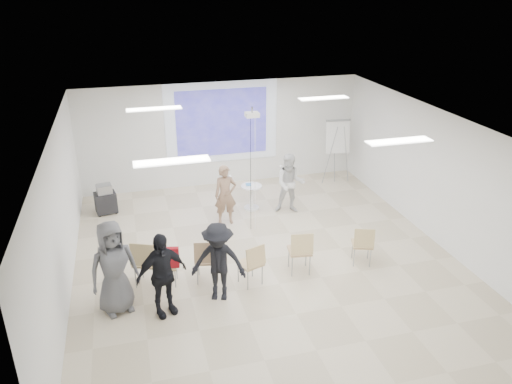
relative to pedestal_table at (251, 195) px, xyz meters
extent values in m
cube|color=beige|center=(-0.35, -2.55, -0.43)|extent=(8.00, 9.00, 0.10)
cube|color=white|center=(-0.35, -2.55, 2.67)|extent=(8.00, 9.00, 0.10)
cube|color=silver|center=(-0.35, 2.00, 1.12)|extent=(8.00, 0.10, 3.00)
cube|color=silver|center=(-4.40, -2.55, 1.12)|extent=(0.10, 9.00, 3.00)
cube|color=silver|center=(3.70, -2.55, 1.12)|extent=(0.10, 9.00, 3.00)
cube|color=silver|center=(-0.35, 1.93, 1.47)|extent=(3.20, 0.01, 2.30)
cube|color=#322FA2|center=(-0.35, 1.92, 1.47)|extent=(2.60, 0.01, 1.90)
cylinder|color=silver|center=(0.00, 0.00, -0.35)|extent=(0.45, 0.45, 0.05)
cylinder|color=white|center=(0.00, 0.00, -0.06)|extent=(0.12, 0.12, 0.59)
cylinder|color=silver|center=(0.00, 0.00, 0.26)|extent=(0.61, 0.61, 0.04)
cube|color=white|center=(0.04, -0.03, 0.29)|extent=(0.19, 0.14, 0.01)
cube|color=teal|center=(-0.07, 0.06, 0.29)|extent=(0.15, 0.20, 0.01)
imported|color=#8F6D57|center=(-0.82, -0.62, 0.47)|extent=(0.63, 0.43, 1.70)
imported|color=silver|center=(0.92, -0.42, 0.49)|extent=(0.99, 0.88, 1.73)
cube|color=white|center=(-0.64, -0.37, 0.74)|extent=(0.04, 0.13, 0.04)
cube|color=silver|center=(0.74, -0.17, 0.79)|extent=(0.08, 0.14, 0.04)
cube|color=tan|center=(-2.86, -2.85, 0.13)|extent=(0.62, 0.62, 0.04)
cube|color=tan|center=(-2.95, -3.05, 0.41)|extent=(0.47, 0.28, 0.45)
cylinder|color=gray|center=(-3.12, -2.94, -0.13)|extent=(0.03, 0.03, 0.49)
cylinder|color=gray|center=(-2.77, -3.10, -0.13)|extent=(0.03, 0.03, 0.49)
cylinder|color=gray|center=(-2.96, -2.60, -0.13)|extent=(0.03, 0.03, 0.49)
cylinder|color=#95989E|center=(-2.61, -2.75, -0.13)|extent=(0.03, 0.03, 0.49)
cube|color=tan|center=(-2.49, -2.95, 0.04)|extent=(0.45, 0.45, 0.04)
cube|color=tan|center=(-2.52, -3.13, 0.26)|extent=(0.39, 0.15, 0.37)
cylinder|color=gray|center=(-2.67, -3.07, -0.18)|extent=(0.02, 0.02, 0.40)
cylinder|color=gray|center=(-2.36, -3.13, -0.18)|extent=(0.02, 0.02, 0.40)
cylinder|color=gray|center=(-2.61, -2.76, -0.18)|extent=(0.02, 0.02, 0.40)
cylinder|color=#93969B|center=(-2.30, -2.82, -0.18)|extent=(0.02, 0.02, 0.40)
cube|color=tan|center=(-1.71, -3.01, 0.10)|extent=(0.53, 0.53, 0.04)
cube|color=tan|center=(-1.76, -3.22, 0.37)|extent=(0.45, 0.19, 0.42)
cylinder|color=#94979C|center=(-1.93, -3.15, -0.14)|extent=(0.03, 0.03, 0.47)
cylinder|color=gray|center=(-1.58, -3.23, -0.14)|extent=(0.03, 0.03, 0.47)
cylinder|color=gray|center=(-1.85, -2.80, -0.14)|extent=(0.03, 0.03, 0.47)
cylinder|color=#96999F|center=(-1.50, -2.88, -0.14)|extent=(0.03, 0.03, 0.47)
cube|color=tan|center=(-0.91, -3.36, 0.08)|extent=(0.54, 0.54, 0.04)
cube|color=tan|center=(-0.84, -3.55, 0.33)|extent=(0.43, 0.22, 0.40)
cylinder|color=gray|center=(-1.01, -3.58, -0.15)|extent=(0.03, 0.03, 0.44)
cylinder|color=gray|center=(-0.69, -3.47, -0.15)|extent=(0.03, 0.03, 0.44)
cylinder|color=gray|center=(-1.13, -3.26, -0.15)|extent=(0.03, 0.03, 0.44)
cylinder|color=gray|center=(-0.80, -3.14, -0.15)|extent=(0.03, 0.03, 0.44)
cube|color=tan|center=(0.18, -3.20, 0.11)|extent=(0.51, 0.51, 0.04)
cube|color=tan|center=(0.15, -3.41, 0.38)|extent=(0.46, 0.16, 0.43)
cylinder|color=gray|center=(-0.02, -3.35, -0.14)|extent=(0.03, 0.03, 0.47)
cylinder|color=gray|center=(0.34, -3.40, -0.14)|extent=(0.03, 0.03, 0.47)
cylinder|color=gray|center=(0.03, -2.99, -0.14)|extent=(0.03, 0.03, 0.47)
cylinder|color=gray|center=(0.39, -3.04, -0.14)|extent=(0.03, 0.03, 0.47)
cube|color=tan|center=(1.57, -3.23, 0.07)|extent=(0.53, 0.53, 0.04)
cube|color=tan|center=(1.51, -3.41, 0.32)|extent=(0.42, 0.22, 0.40)
cylinder|color=gray|center=(1.36, -3.33, -0.16)|extent=(0.03, 0.03, 0.44)
cylinder|color=#93969B|center=(1.68, -3.44, -0.16)|extent=(0.03, 0.03, 0.44)
cylinder|color=gray|center=(1.47, -3.01, -0.16)|extent=(0.03, 0.03, 0.44)
cylinder|color=#93959B|center=(1.79, -3.12, -0.16)|extent=(0.03, 0.03, 0.44)
cube|color=#A7141D|center=(-2.49, -3.17, 0.34)|extent=(0.45, 0.19, 0.42)
imported|color=black|center=(-1.71, -2.99, 0.14)|extent=(0.40, 0.33, 0.03)
imported|color=black|center=(-2.65, -3.88, 0.55)|extent=(1.23, 0.98, 1.85)
imported|color=black|center=(-1.60, -3.69, 0.52)|extent=(1.30, 0.98, 1.79)
imported|color=#5E5E63|center=(-3.46, -3.56, 0.63)|extent=(1.14, 0.93, 2.01)
cylinder|color=gray|center=(2.60, 1.01, 0.52)|extent=(0.32, 0.24, 1.76)
cylinder|color=#96999F|center=(3.09, 0.96, 0.52)|extent=(0.35, 0.18, 1.76)
cylinder|color=gray|center=(2.87, 1.30, 0.52)|extent=(0.06, 0.40, 1.76)
cube|color=silver|center=(2.86, 1.11, 1.07)|extent=(0.71, 0.26, 0.98)
cube|color=gray|center=(2.86, 1.15, 1.51)|extent=(0.72, 0.12, 0.07)
cube|color=black|center=(-3.69, 0.75, -0.09)|extent=(0.59, 0.51, 0.52)
cube|color=gray|center=(-3.69, 0.75, 0.29)|extent=(0.42, 0.37, 0.23)
cylinder|color=black|center=(-3.86, 0.55, -0.35)|extent=(0.07, 0.07, 0.06)
cylinder|color=black|center=(-3.46, 0.63, -0.35)|extent=(0.07, 0.07, 0.06)
cylinder|color=black|center=(-3.92, 0.86, -0.35)|extent=(0.07, 0.07, 0.06)
cylinder|color=black|center=(-3.51, 0.94, -0.35)|extent=(0.07, 0.07, 0.06)
cube|color=white|center=(-0.25, -1.05, 2.44)|extent=(0.30, 0.25, 0.10)
cylinder|color=gray|center=(-0.25, -1.05, 2.55)|extent=(0.04, 0.04, 0.14)
cylinder|color=black|center=(-0.31, -1.13, 1.01)|extent=(0.01, 0.01, 2.77)
cylinder|color=white|center=(-0.21, -1.15, 1.01)|extent=(0.01, 0.01, 2.77)
cube|color=white|center=(-2.35, -0.55, 2.59)|extent=(1.20, 0.30, 0.02)
cube|color=white|center=(1.65, -0.55, 2.59)|extent=(1.20, 0.30, 0.02)
cube|color=white|center=(-2.35, -4.05, 2.59)|extent=(1.20, 0.30, 0.02)
cube|color=white|center=(1.65, -4.05, 2.59)|extent=(1.20, 0.30, 0.02)
camera|label=1|loc=(-3.01, -11.54, 5.28)|focal=35.00mm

